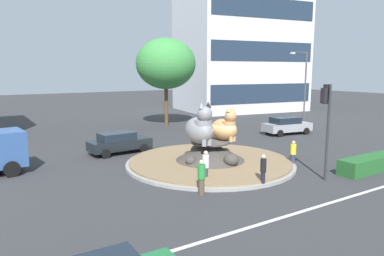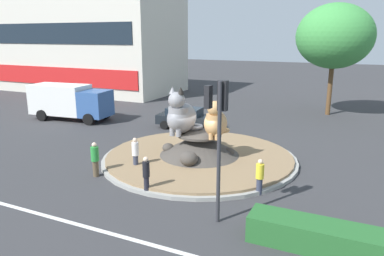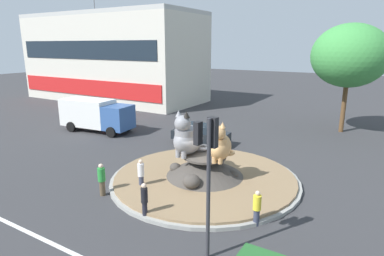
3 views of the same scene
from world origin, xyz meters
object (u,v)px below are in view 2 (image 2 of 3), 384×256
at_px(cat_statue_grey, 181,116).
at_px(delivery_box_truck, 70,101).
at_px(cat_statue_calico, 216,122).
at_px(pedestrian_green_shirt, 95,159).
at_px(traffic_light_mast, 219,121).
at_px(pedestrian_white_shirt, 135,153).
at_px(pedestrian_black_shirt, 146,174).
at_px(shophouse_block, 79,43).
at_px(broadleaf_tree_behind_island, 335,36).
at_px(pedestrian_yellow_shirt, 260,176).
at_px(parked_car_right, 187,118).

relative_size(cat_statue_grey, delivery_box_truck, 0.39).
xyz_separation_m(cat_statue_calico, pedestrian_green_shirt, (-4.60, -4.18, -1.40)).
bearing_deg(traffic_light_mast, pedestrian_white_shirt, 66.67).
xyz_separation_m(cat_statue_grey, pedestrian_black_shirt, (0.72, -4.78, -1.54)).
bearing_deg(delivery_box_truck, cat_statue_grey, -27.53).
bearing_deg(pedestrian_green_shirt, shophouse_block, 157.78).
bearing_deg(broadleaf_tree_behind_island, delivery_box_truck, -149.73).
bearing_deg(broadleaf_tree_behind_island, cat_statue_calico, -105.08).
bearing_deg(pedestrian_yellow_shirt, pedestrian_white_shirt, 144.30).
xyz_separation_m(shophouse_block, pedestrian_black_shirt, (24.66, -23.93, -4.91)).
bearing_deg(delivery_box_truck, pedestrian_green_shirt, -48.18).
relative_size(pedestrian_white_shirt, delivery_box_truck, 0.25).
xyz_separation_m(broadleaf_tree_behind_island, pedestrian_yellow_shirt, (-1.10, -18.76, -5.79)).
relative_size(parked_car_right, delivery_box_truck, 0.66).
height_order(pedestrian_green_shirt, delivery_box_truck, delivery_box_truck).
xyz_separation_m(cat_statue_calico, parked_car_right, (-4.76, 6.28, -1.50)).
bearing_deg(pedestrian_white_shirt, pedestrian_green_shirt, 32.32).
height_order(shophouse_block, delivery_box_truck, shophouse_block).
bearing_deg(broadleaf_tree_behind_island, shophouse_block, 174.04).
bearing_deg(parked_car_right, pedestrian_green_shirt, -93.02).
bearing_deg(cat_statue_calico, shophouse_block, -141.69).
bearing_deg(pedestrian_white_shirt, cat_statue_calico, -158.86).
bearing_deg(parked_car_right, pedestrian_white_shirt, -84.60).
height_order(pedestrian_yellow_shirt, pedestrian_green_shirt, pedestrian_green_shirt).
relative_size(broadleaf_tree_behind_island, pedestrian_green_shirt, 5.40).
relative_size(pedestrian_black_shirt, parked_car_right, 0.37).
bearing_deg(pedestrian_white_shirt, pedestrian_black_shirt, 114.94).
relative_size(broadleaf_tree_behind_island, pedestrian_white_shirt, 5.44).
bearing_deg(pedestrian_white_shirt, pedestrian_yellow_shirt, 160.59).
relative_size(pedestrian_green_shirt, delivery_box_truck, 0.25).
height_order(traffic_light_mast, delivery_box_truck, traffic_light_mast).
bearing_deg(parked_car_right, broadleaf_tree_behind_island, 42.93).
xyz_separation_m(cat_statue_grey, pedestrian_yellow_shirt, (5.16, -2.76, -1.61)).
bearing_deg(broadleaf_tree_behind_island, pedestrian_yellow_shirt, -93.35).
xyz_separation_m(pedestrian_green_shirt, pedestrian_white_shirt, (1.30, 1.54, 0.00)).
xyz_separation_m(traffic_light_mast, pedestrian_yellow_shirt, (0.84, 2.89, -2.97)).
distance_m(cat_statue_grey, pedestrian_green_shirt, 5.09).
distance_m(broadleaf_tree_behind_island, pedestrian_green_shirt, 22.69).
bearing_deg(pedestrian_black_shirt, broadleaf_tree_behind_island, -56.42).
height_order(cat_statue_calico, pedestrian_white_shirt, cat_statue_calico).
bearing_deg(pedestrian_black_shirt, cat_statue_grey, -32.94).
relative_size(pedestrian_yellow_shirt, pedestrian_white_shirt, 0.94).
bearing_deg(pedestrian_yellow_shirt, cat_statue_grey, 118.11).
distance_m(cat_statue_calico, pedestrian_white_shirt, 4.45).
bearing_deg(shophouse_block, pedestrian_green_shirt, -47.28).
relative_size(broadleaf_tree_behind_island, pedestrian_black_shirt, 5.48).
bearing_deg(pedestrian_black_shirt, delivery_box_truck, 12.44).
relative_size(cat_statue_calico, pedestrian_black_shirt, 1.43).
relative_size(broadleaf_tree_behind_island, delivery_box_truck, 1.35).
bearing_deg(pedestrian_green_shirt, traffic_light_mast, 12.49).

